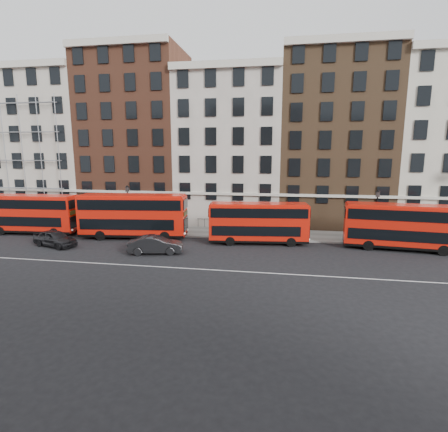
% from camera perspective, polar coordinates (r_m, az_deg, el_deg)
% --- Properties ---
extents(ground, '(120.00, 120.00, 0.00)m').
position_cam_1_polar(ground, '(29.74, -4.14, -7.35)').
color(ground, black).
rests_on(ground, ground).
extents(pavement, '(80.00, 5.00, 0.15)m').
position_cam_1_polar(pavement, '(39.63, -0.51, -2.68)').
color(pavement, gray).
rests_on(pavement, ground).
extents(kerb, '(80.00, 0.30, 0.16)m').
position_cam_1_polar(kerb, '(37.24, -1.19, -3.54)').
color(kerb, gray).
rests_on(kerb, ground).
extents(road_centre_line, '(70.00, 0.12, 0.01)m').
position_cam_1_polar(road_centre_line, '(27.90, -5.13, -8.56)').
color(road_centre_line, white).
rests_on(road_centre_line, ground).
extents(building_terrace, '(64.00, 11.95, 22.00)m').
position_cam_1_polar(building_terrace, '(45.94, 0.76, 11.89)').
color(building_terrace, '#B5AC9C').
rests_on(building_terrace, ground).
extents(bus_a, '(10.55, 3.12, 4.38)m').
position_cam_1_polar(bus_a, '(44.46, -29.05, 0.41)').
color(bus_a, red).
rests_on(bus_a, ground).
extents(bus_b, '(11.39, 3.90, 4.69)m').
position_cam_1_polar(bus_b, '(38.05, -14.65, 0.17)').
color(bus_b, red).
rests_on(bus_b, ground).
extents(bus_c, '(9.95, 3.41, 4.10)m').
position_cam_1_polar(bus_c, '(34.84, 5.59, -0.99)').
color(bus_c, red).
rests_on(bus_c, ground).
extents(bus_d, '(10.42, 3.53, 4.29)m').
position_cam_1_polar(bus_d, '(36.41, 26.99, -1.43)').
color(bus_d, red).
rests_on(bus_d, ground).
extents(car_rear, '(5.00, 3.17, 1.59)m').
position_cam_1_polar(car_rear, '(37.75, -25.88, -3.29)').
color(car_rear, black).
rests_on(car_rear, ground).
extents(car_front, '(5.12, 2.73, 1.60)m').
position_cam_1_polar(car_front, '(32.23, -11.12, -4.63)').
color(car_front, black).
rests_on(car_front, ground).
extents(lamp_post_left, '(0.44, 0.44, 5.33)m').
position_cam_1_polar(lamp_post_left, '(40.44, -15.39, 1.54)').
color(lamp_post_left, black).
rests_on(lamp_post_left, pavement).
extents(lamp_post_right, '(0.44, 0.44, 5.33)m').
position_cam_1_polar(lamp_post_right, '(37.55, 23.60, 0.37)').
color(lamp_post_right, black).
rests_on(lamp_post_right, pavement).
extents(iron_railings, '(6.60, 0.06, 1.00)m').
position_cam_1_polar(iron_railings, '(41.62, 0.03, -1.24)').
color(iron_railings, black).
rests_on(iron_railings, pavement).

